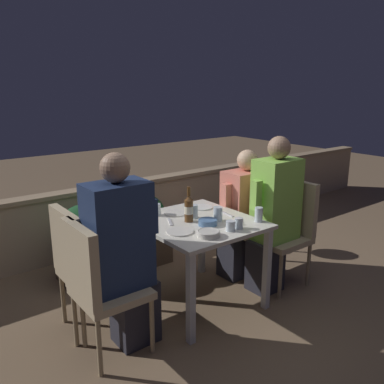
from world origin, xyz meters
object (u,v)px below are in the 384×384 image
(chair_left_far, at_px, (81,260))
(person_green_blouse, at_px, (273,214))
(potted_plant, at_px, (247,210))
(chair_right_near, at_px, (288,224))
(chair_right_far, at_px, (258,214))
(person_coral_top, at_px, (243,214))
(chair_left_near, at_px, (96,280))
(person_navy_jumper, at_px, (123,253))
(beer_bottle, at_px, (189,208))

(chair_left_far, bearing_deg, person_green_blouse, -13.46)
(person_green_blouse, bearing_deg, potted_plant, 58.81)
(chair_right_near, distance_m, chair_right_far, 0.35)
(chair_right_near, xyz_separation_m, person_coral_top, (-0.21, 0.35, 0.04))
(person_coral_top, distance_m, potted_plant, 0.63)
(chair_left_near, bearing_deg, person_coral_top, 11.01)
(chair_right_near, bearing_deg, person_navy_jumper, 178.49)
(chair_right_near, xyz_separation_m, person_green_blouse, (-0.20, 0.00, 0.13))
(chair_right_far, distance_m, person_coral_top, 0.21)
(person_coral_top, bearing_deg, person_green_blouse, -88.95)
(chair_left_far, height_order, person_green_blouse, person_green_blouse)
(chair_left_far, xyz_separation_m, beer_bottle, (0.83, -0.16, 0.26))
(chair_left_near, bearing_deg, beer_bottle, 11.29)
(chair_left_near, distance_m, person_green_blouse, 1.62)
(chair_right_far, distance_m, beer_bottle, 0.98)
(beer_bottle, bearing_deg, chair_left_near, -168.71)
(person_navy_jumper, height_order, chair_left_far, person_navy_jumper)
(person_green_blouse, bearing_deg, chair_right_near, -0.00)
(chair_right_near, distance_m, potted_plant, 0.80)
(person_green_blouse, relative_size, person_coral_top, 1.13)
(person_navy_jumper, xyz_separation_m, person_green_blouse, (1.41, -0.04, -0.00))
(chair_left_near, xyz_separation_m, person_green_blouse, (1.61, -0.04, 0.13))
(potted_plant, bearing_deg, beer_bottle, -155.76)
(person_coral_top, bearing_deg, chair_left_far, 179.22)
(chair_left_near, bearing_deg, chair_right_far, 9.78)
(person_navy_jumper, xyz_separation_m, potted_plant, (1.87, 0.71, -0.23))
(chair_right_far, bearing_deg, chair_left_near, -170.22)
(person_navy_jumper, distance_m, chair_right_near, 1.62)
(chair_left_far, xyz_separation_m, potted_plant, (2.03, 0.38, -0.11))
(chair_left_near, xyz_separation_m, beer_bottle, (0.87, 0.17, 0.26))
(potted_plant, bearing_deg, chair_left_near, -161.00)
(chair_right_near, height_order, person_green_blouse, person_green_blouse)
(chair_right_far, xyz_separation_m, person_coral_top, (-0.21, -0.00, 0.04))
(chair_right_near, distance_m, person_coral_top, 0.41)
(chair_left_far, height_order, chair_right_near, same)
(beer_bottle, bearing_deg, potted_plant, 24.24)
(person_navy_jumper, bearing_deg, person_coral_top, 12.55)
(beer_bottle, bearing_deg, person_navy_jumper, -165.44)
(chair_right_near, bearing_deg, chair_left_far, 168.02)
(chair_right_near, height_order, beer_bottle, beer_bottle)
(chair_left_near, relative_size, person_green_blouse, 0.69)
(chair_left_near, distance_m, person_coral_top, 1.64)
(person_green_blouse, bearing_deg, beer_bottle, 163.63)
(chair_left_near, relative_size, chair_left_far, 1.00)
(chair_right_far, bearing_deg, chair_right_near, -89.76)
(chair_left_near, xyz_separation_m, potted_plant, (2.07, 0.71, -0.11))
(person_navy_jumper, relative_size, person_coral_top, 1.14)
(chair_left_near, distance_m, potted_plant, 2.19)
(person_navy_jumper, relative_size, potted_plant, 1.84)
(chair_left_near, relative_size, person_navy_jumper, 0.69)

